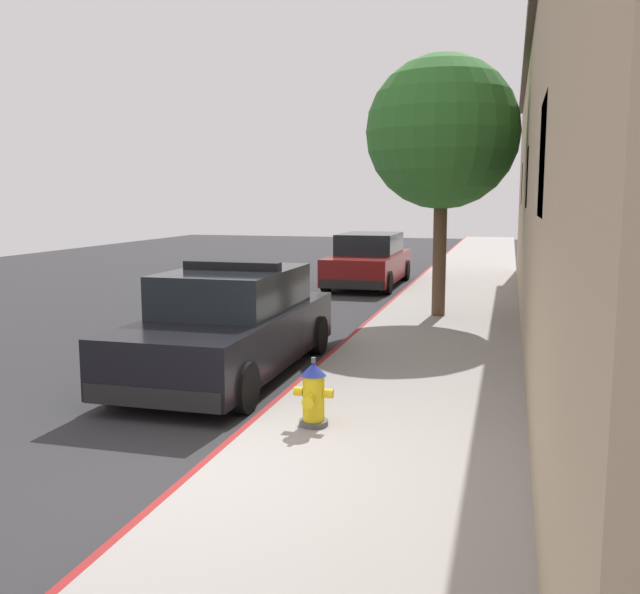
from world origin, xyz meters
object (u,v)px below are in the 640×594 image
police_cruiser (231,325)px  street_tree (442,133)px  fire_hydrant (313,394)px  parked_car_silver_ahead (369,261)px

police_cruiser → street_tree: (2.52, 5.31, 3.18)m
police_cruiser → street_tree: 6.68m
fire_hydrant → street_tree: 8.43m
police_cruiser → parked_car_silver_ahead: 10.97m
fire_hydrant → police_cruiser: bearing=129.2°
police_cruiser → street_tree: street_tree is taller
fire_hydrant → parked_car_silver_ahead: bearing=98.7°
police_cruiser → fire_hydrant: (1.93, -2.36, -0.26)m
street_tree → parked_car_silver_ahead: bearing=114.9°
parked_car_silver_ahead → fire_hydrant: size_ratio=6.37×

